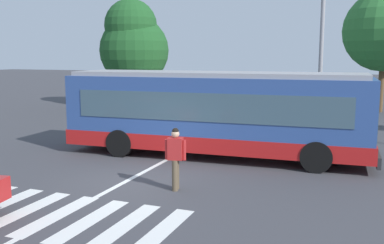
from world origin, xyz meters
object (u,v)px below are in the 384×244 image
object	(u,v)px
parked_car_teal	(323,104)
background_tree_left	(133,43)
parked_car_champagne	(278,102)
twin_arm_street_lamp	(323,3)
parked_car_charcoal	(237,101)
city_transit_bus	(215,113)
parked_car_white	(163,98)
pedestrian_crossing_street	(176,155)
parked_car_red	(198,99)

from	to	relation	value
parked_car_teal	background_tree_left	size ratio (longest dim) A/B	0.60
parked_car_champagne	parked_car_teal	bearing A→B (deg)	2.46
twin_arm_street_lamp	background_tree_left	xyz separation A→B (m)	(-13.20, 5.92, -1.55)
parked_car_charcoal	parked_car_teal	world-z (taller)	same
twin_arm_street_lamp	background_tree_left	bearing A→B (deg)	155.83
parked_car_charcoal	background_tree_left	xyz separation A→B (m)	(-7.69, 0.65, 3.71)
city_transit_bus	parked_car_white	xyz separation A→B (m)	(-7.89, 12.40, -0.82)
city_transit_bus	parked_car_champagne	world-z (taller)	city_transit_bus
parked_car_white	pedestrian_crossing_street	bearing A→B (deg)	-63.84
parked_car_white	background_tree_left	xyz separation A→B (m)	(-2.30, 0.20, 3.71)
pedestrian_crossing_street	parked_car_charcoal	xyz separation A→B (m)	(-2.80, 16.20, -0.20)
parked_car_white	parked_car_champagne	bearing A→B (deg)	-0.35
parked_car_red	parked_car_teal	world-z (taller)	same
parked_car_teal	twin_arm_street_lamp	world-z (taller)	twin_arm_street_lamp
pedestrian_crossing_street	parked_car_teal	size ratio (longest dim) A/B	0.38
city_transit_bus	pedestrian_crossing_street	bearing A→B (deg)	-86.09
parked_car_white	background_tree_left	distance (m)	4.37
city_transit_bus	parked_car_champagne	xyz separation A→B (m)	(0.06, 12.35, -0.82)
parked_car_teal	twin_arm_street_lamp	size ratio (longest dim) A/B	0.45
parked_car_red	parked_car_teal	size ratio (longest dim) A/B	1.03
parked_car_teal	parked_car_white	bearing A→B (deg)	-179.64
parked_car_red	parked_car_champagne	size ratio (longest dim) A/B	1.01
pedestrian_crossing_street	city_transit_bus	bearing A→B (deg)	93.91
city_transit_bus	parked_car_white	distance (m)	14.72
parked_car_charcoal	parked_car_champagne	xyz separation A→B (m)	(2.56, 0.40, 0.00)
pedestrian_crossing_street	parked_car_white	distance (m)	18.56
pedestrian_crossing_street	background_tree_left	xyz separation A→B (m)	(-10.48, 16.86, 3.51)
parked_car_teal	background_tree_left	world-z (taller)	background_tree_left
city_transit_bus	pedestrian_crossing_street	world-z (taller)	city_transit_bus
parked_car_charcoal	parked_car_champagne	world-z (taller)	same
city_transit_bus	parked_car_teal	distance (m)	12.79
parked_car_red	parked_car_charcoal	size ratio (longest dim) A/B	1.00
parked_car_champagne	background_tree_left	size ratio (longest dim) A/B	0.61
parked_car_teal	city_transit_bus	bearing A→B (deg)	-102.43
parked_car_champagne	parked_car_teal	world-z (taller)	same
twin_arm_street_lamp	parked_car_charcoal	bearing A→B (deg)	136.30
background_tree_left	parked_car_charcoal	bearing A→B (deg)	-4.87
parked_car_charcoal	background_tree_left	world-z (taller)	background_tree_left
pedestrian_crossing_street	twin_arm_street_lamp	xyz separation A→B (m)	(2.72, 10.93, 5.05)
city_transit_bus	parked_car_white	size ratio (longest dim) A/B	2.44
city_transit_bus	parked_car_teal	xyz separation A→B (m)	(2.75, 12.47, -0.82)
twin_arm_street_lamp	parked_car_champagne	bearing A→B (deg)	117.47
city_transit_bus	twin_arm_street_lamp	xyz separation A→B (m)	(3.01, 6.68, 4.43)
parked_car_red	parked_car_champagne	bearing A→B (deg)	-0.45
parked_car_red	twin_arm_street_lamp	distance (m)	11.34
parked_car_red	parked_car_teal	bearing A→B (deg)	0.53
pedestrian_crossing_street	parked_car_charcoal	distance (m)	16.44
parked_car_charcoal	parked_car_teal	xyz separation A→B (m)	(5.25, 0.52, 0.00)
city_transit_bus	background_tree_left	xyz separation A→B (m)	(-10.19, 12.60, 2.89)
parked_car_teal	twin_arm_street_lamp	distance (m)	7.82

